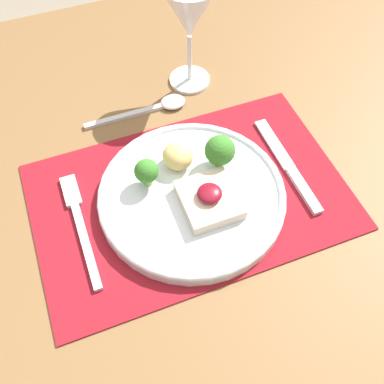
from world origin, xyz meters
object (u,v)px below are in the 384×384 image
Objects in this scene: dinner_plate at (193,192)px; fork at (79,220)px; spoon at (158,106)px; knife at (291,170)px; wine_glass_near at (189,16)px.

fork is (-0.17, 0.02, -0.01)m from dinner_plate.
dinner_plate reaches higher than spoon.
spoon is at bearing 126.85° from knife.
wine_glass_near reaches higher than knife.
knife is at bearing -3.30° from dinner_plate.
knife is at bearing -3.15° from fork.
wine_glass_near is (-0.07, 0.26, 0.13)m from knife.
wine_glass_near is at bearing 31.38° from spoon.
spoon is 0.16m from wine_glass_near.
fork is 0.34m from knife.
spoon is 0.98× the size of wine_glass_near.
spoon is (0.01, 0.20, -0.01)m from dinner_plate.
wine_glass_near reaches higher than dinner_plate.
spoon is at bearing 86.62° from dinner_plate.
knife is at bearing -54.30° from spoon.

